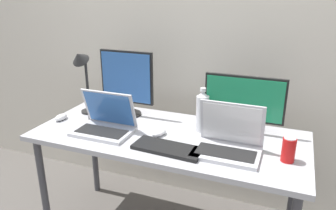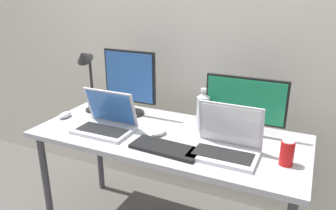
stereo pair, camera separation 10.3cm
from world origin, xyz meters
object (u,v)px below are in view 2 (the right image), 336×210
(work_desk, at_px, (168,145))
(soda_can_near_keyboard, at_px, (96,108))
(laptop_secondary, at_px, (226,143))
(water_bottle, at_px, (203,112))
(soda_can_by_laptop, at_px, (287,153))
(keyboard_main, at_px, (166,148))
(mouse_by_keyboard, at_px, (159,132))
(laptop_silver, at_px, (107,121))
(monitor_left, at_px, (130,81))
(monitor_center, at_px, (245,105))
(desk_lamp, at_px, (86,69))
(mouse_by_laptop, at_px, (65,115))

(work_desk, height_order, soda_can_near_keyboard, soda_can_near_keyboard)
(work_desk, distance_m, laptop_secondary, 0.40)
(water_bottle, height_order, soda_can_by_laptop, water_bottle)
(keyboard_main, bearing_deg, soda_can_near_keyboard, 162.88)
(soda_can_near_keyboard, bearing_deg, soda_can_by_laptop, -5.54)
(laptop_secondary, relative_size, mouse_by_keyboard, 3.21)
(laptop_silver, height_order, soda_can_near_keyboard, laptop_silver)
(water_bottle, bearing_deg, keyboard_main, -107.97)
(work_desk, relative_size, laptop_silver, 4.69)
(work_desk, xyz_separation_m, soda_can_near_keyboard, (-0.53, 0.04, 0.13))
(monitor_left, distance_m, monitor_center, 0.76)
(laptop_silver, bearing_deg, desk_lamp, 145.27)
(laptop_secondary, relative_size, soda_can_by_laptop, 2.68)
(laptop_secondary, bearing_deg, monitor_left, 159.52)
(water_bottle, xyz_separation_m, soda_can_by_laptop, (0.49, -0.19, -0.06))
(desk_lamp, bearing_deg, soda_can_by_laptop, -7.32)
(mouse_by_laptop, relative_size, soda_can_by_laptop, 0.80)
(laptop_silver, relative_size, laptop_secondary, 0.99)
(work_desk, height_order, mouse_by_laptop, mouse_by_laptop)
(monitor_left, height_order, mouse_by_laptop, monitor_left)
(monitor_left, xyz_separation_m, laptop_secondary, (0.73, -0.27, -0.17))
(work_desk, xyz_separation_m, keyboard_main, (0.07, -0.19, 0.08))
(water_bottle, height_order, soda_can_near_keyboard, water_bottle)
(keyboard_main, distance_m, mouse_by_keyboard, 0.19)
(laptop_silver, distance_m, keyboard_main, 0.44)
(mouse_by_keyboard, xyz_separation_m, soda_can_by_laptop, (0.71, -0.04, 0.05))
(water_bottle, bearing_deg, laptop_secondary, -45.44)
(monitor_left, xyz_separation_m, water_bottle, (0.53, -0.07, -0.11))
(work_desk, distance_m, laptop_silver, 0.39)
(monitor_left, height_order, monitor_center, monitor_left)
(laptop_secondary, bearing_deg, mouse_by_laptop, 178.19)
(soda_can_by_laptop, bearing_deg, work_desk, 173.36)
(monitor_center, distance_m, soda_can_near_keyboard, 0.95)
(mouse_by_keyboard, xyz_separation_m, desk_lamp, (-0.59, 0.12, 0.29))
(monitor_center, relative_size, soda_can_by_laptop, 3.66)
(laptop_silver, xyz_separation_m, mouse_by_laptop, (-0.36, 0.05, -0.04))
(monitor_center, xyz_separation_m, soda_can_by_laptop, (0.27, -0.27, -0.11))
(monitor_left, height_order, desk_lamp, desk_lamp)
(mouse_by_laptop, bearing_deg, soda_can_by_laptop, -1.25)
(monitor_center, height_order, mouse_by_keyboard, monitor_center)
(desk_lamp, bearing_deg, keyboard_main, -21.38)
(work_desk, distance_m, mouse_by_keyboard, 0.10)
(mouse_by_laptop, bearing_deg, mouse_by_keyboard, 1.25)
(work_desk, bearing_deg, soda_can_by_laptop, -6.64)
(monitor_left, height_order, laptop_secondary, monitor_left)
(water_bottle, bearing_deg, desk_lamp, -178.08)
(mouse_by_keyboard, bearing_deg, soda_can_by_laptop, 14.86)
(monitor_left, bearing_deg, laptop_secondary, -20.48)
(water_bottle, relative_size, desk_lamp, 0.59)
(keyboard_main, relative_size, soda_can_by_laptop, 2.94)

